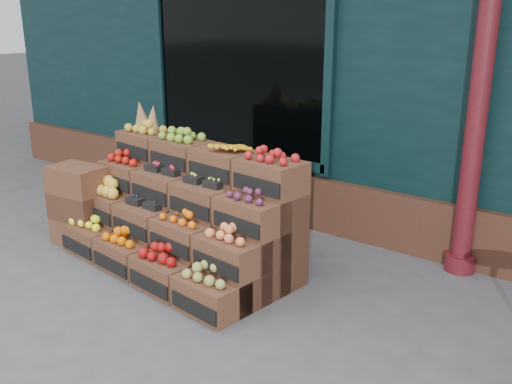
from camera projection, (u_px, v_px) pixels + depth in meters
The scene contains 5 objects.
ground at pixel (223, 319), 4.56m from camera, with size 60.00×60.00×0.00m, color #47474A.
shop_facade at pixel (465, 8), 7.71m from camera, with size 12.00×6.24×4.80m.
crate_display at pixel (184, 219), 5.46m from camera, with size 2.44×1.37×1.46m.
spare_crates at pixel (79, 205), 5.93m from camera, with size 0.60×0.44×0.84m.
shopkeeper at pixel (253, 116), 7.57m from camera, with size 0.75×0.49×2.05m, color #164E22.
Camera 1 is at (2.66, -3.05, 2.34)m, focal length 40.00 mm.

